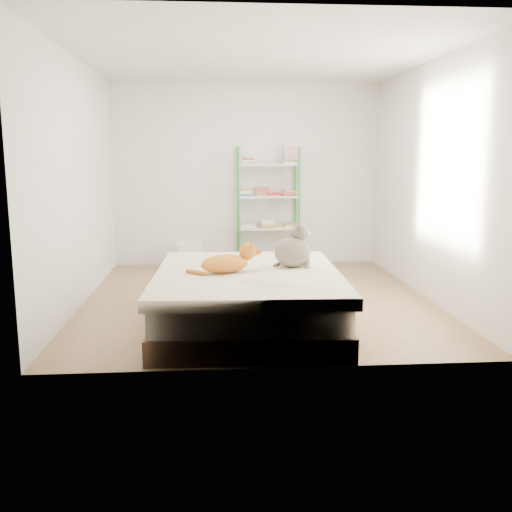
{
  "coord_description": "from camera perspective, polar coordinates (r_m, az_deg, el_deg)",
  "views": [
    {
      "loc": [
        -0.48,
        -6.17,
        1.6
      ],
      "look_at": [
        -0.07,
        -0.75,
        0.62
      ],
      "focal_mm": 40.0,
      "sensor_mm": 36.0,
      "label": 1
    }
  ],
  "objects": [
    {
      "name": "cardboard_box",
      "position": [
        7.24,
        4.11,
        -1.26
      ],
      "size": [
        0.55,
        0.56,
        0.37
      ],
      "rotation": [
        0.0,
        0.0,
        -0.32
      ],
      "color": "#A27D47",
      "rests_on": "ground"
    },
    {
      "name": "shelf_unit",
      "position": [
        8.13,
        1.25,
        4.63
      ],
      "size": [
        0.9,
        0.36,
        1.74
      ],
      "color": "green",
      "rests_on": "ground"
    },
    {
      "name": "room",
      "position": [
        6.2,
        0.13,
        7.44
      ],
      "size": [
        3.81,
        4.21,
        2.61
      ],
      "color": "#A1704F",
      "rests_on": "ground"
    },
    {
      "name": "grey_cat",
      "position": [
        5.4,
        3.69,
        1.08
      ],
      "size": [
        0.37,
        0.31,
        0.42
      ],
      "primitive_type": null,
      "rotation": [
        0.0,
        0.0,
        1.58
      ],
      "color": "gray",
      "rests_on": "bed"
    },
    {
      "name": "bed",
      "position": [
        5.3,
        -0.83,
        -4.35
      ],
      "size": [
        1.75,
        2.15,
        0.53
      ],
      "rotation": [
        0.0,
        0.0,
        -0.04
      ],
      "color": "brown",
      "rests_on": "ground"
    },
    {
      "name": "orange_cat",
      "position": [
        5.16,
        -3.14,
        -0.52
      ],
      "size": [
        0.6,
        0.45,
        0.21
      ],
      "primitive_type": null,
      "rotation": [
        0.0,
        0.0,
        0.35
      ],
      "color": "orange",
      "rests_on": "bed"
    },
    {
      "name": "white_bin",
      "position": [
        7.9,
        -6.92,
        -0.04
      ],
      "size": [
        0.42,
        0.39,
        0.4
      ],
      "rotation": [
        0.0,
        0.0,
        0.28
      ],
      "color": "white",
      "rests_on": "ground"
    }
  ]
}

